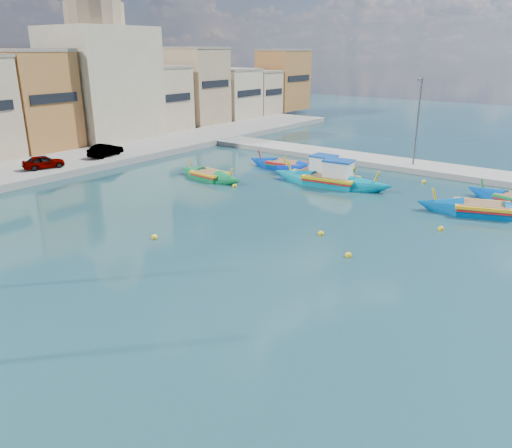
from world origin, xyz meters
TOP-DOWN VIEW (x-y plane):
  - ground at (0.00, 0.00)m, footprint 160.00×160.00m
  - east_quay at (18.00, 0.00)m, footprint 4.00×70.00m
  - north_quay at (0.00, 32.00)m, footprint 80.00×8.00m
  - north_townhouses at (6.68, 39.36)m, footprint 83.20×7.87m
  - church_block at (10.00, 40.00)m, footprint 10.00×10.00m
  - quay_street_lamp at (17.44, 6.00)m, footprint 1.18×0.16m
  - parked_cars at (-6.27, 30.50)m, footprint 21.09×2.47m
  - luzzu_turquoise_cabin at (8.31, 9.18)m, footprint 3.40×10.48m
  - luzzu_blue_cabin at (9.28, 10.96)m, footprint 2.36×9.19m
  - luzzu_cyan_mid at (10.90, 15.18)m, footprint 2.27×8.40m
  - luzzu_green at (3.99, 18.28)m, footprint 2.41×7.34m
  - luzzu_cyan_south at (7.83, -2.33)m, footprint 4.92×8.84m
  - mooring_buoys at (1.06, 5.77)m, footprint 22.13×16.54m

SIDE VIEW (x-z plane):
  - ground at x=0.00m, z-range 0.00..0.00m
  - mooring_buoys at x=1.06m, z-range -0.10..0.26m
  - luzzu_green at x=3.99m, z-range -0.89..1.38m
  - east_quay at x=18.00m, z-range 0.00..0.50m
  - luzzu_cyan_mid at x=10.90m, z-range -0.97..1.49m
  - luzzu_cyan_south at x=7.83m, z-range -1.05..1.62m
  - north_quay at x=0.00m, z-range 0.00..0.60m
  - luzzu_blue_cabin at x=9.28m, z-range -1.23..2.02m
  - luzzu_turquoise_cabin at x=8.31m, z-range -1.25..2.05m
  - parked_cars at x=-6.27m, z-range 0.59..1.80m
  - quay_street_lamp at x=17.44m, z-range 0.34..8.34m
  - north_townhouses at x=6.68m, z-range -0.10..10.09m
  - church_block at x=10.00m, z-range -1.14..17.96m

